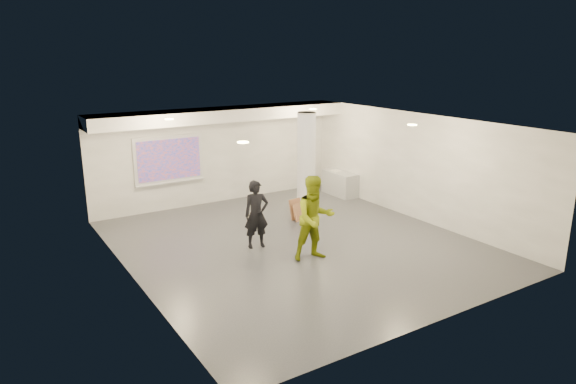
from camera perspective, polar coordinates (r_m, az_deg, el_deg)
floor at (r=12.80m, az=0.96°, el=-5.80°), size 8.00×9.00×0.01m
ceiling at (r=12.05m, az=1.03°, el=7.62°), size 8.00×9.00×0.01m
wall_back at (r=16.20m, az=-7.80°, el=4.10°), size 8.00×0.01×3.00m
wall_front at (r=9.10m, az=16.81°, el=-5.39°), size 8.00×0.01×3.00m
wall_left at (r=10.76m, az=-17.12°, el=-2.21°), size 0.01×9.00×3.00m
wall_right at (r=14.86m, az=14.01°, el=2.77°), size 0.01×9.00×3.00m
soffit_band at (r=15.50m, az=-7.12°, el=8.56°), size 8.00×1.10×0.36m
downlight_nw at (r=13.32m, az=-13.07°, el=7.88°), size 0.22×0.22×0.02m
downlight_ne at (r=15.33m, az=2.79°, el=9.19°), size 0.22×0.22×0.02m
downlight_sw at (r=9.67m, az=-5.02°, el=5.53°), size 0.22×0.22×0.02m
downlight_se at (r=12.30m, az=13.63°, el=7.26°), size 0.22×0.22×0.02m
column at (r=14.61m, az=2.04°, el=3.01°), size 0.52×0.52×3.00m
projection_screen at (r=15.57m, az=-13.09°, el=3.49°), size 2.10×0.13×1.42m
credenza at (r=17.12m, az=5.80°, el=0.96°), size 0.57×1.33×0.77m
papers_stack at (r=17.15m, az=5.33°, el=2.37°), size 0.27×0.35×0.02m
cardboard_back at (r=14.63m, az=1.11°, el=-1.85°), size 0.56×0.25×0.59m
cardboard_front at (r=14.51m, az=1.31°, el=-2.20°), size 0.49×0.32×0.49m
woman at (r=12.39m, az=-3.53°, el=-2.50°), size 0.67×0.51×1.66m
man at (r=11.62m, az=2.99°, el=-2.92°), size 1.07×0.90×1.96m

